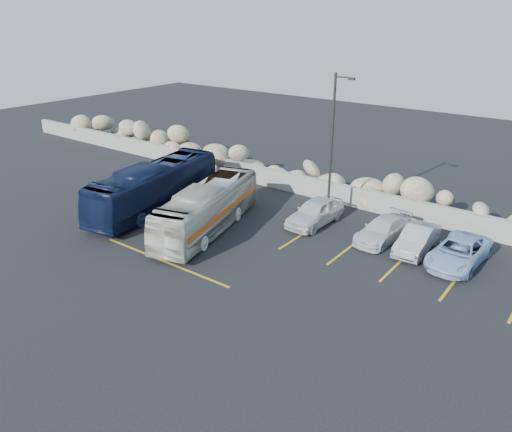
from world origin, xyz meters
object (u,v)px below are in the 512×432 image
Objects in this scene: car_a at (315,212)px; car_b at (417,239)px; car_c at (383,230)px; car_d at (459,252)px; lamppost at (333,144)px; tour_coach at (155,187)px; vintage_bus at (208,208)px.

car_a is 5.68m from car_b.
car_d is at bearing 0.28° from car_c.
lamppost is at bearing 170.38° from car_c.
lamppost reaches higher than tour_coach.
tour_coach is at bearing 159.48° from vintage_bus.
car_b is at bearing 178.30° from car_d.
car_d is at bearing 3.54° from tour_coach.
car_b is at bearing 0.55° from car_c.
car_d is (2.05, -0.18, -0.01)m from car_b.
vintage_bus is 2.15× the size of car_a.
car_d is at bearing -7.38° from car_b.
tour_coach is 2.51× the size of car_c.
car_b is at bearing 5.88° from tour_coach.
car_a is 0.95× the size of car_d.
tour_coach is at bearing -164.45° from car_d.
lamppost is 8.49m from car_d.
car_c is at bearing 173.13° from car_b.
tour_coach reaches higher than vintage_bus.
tour_coach is at bearing -167.78° from car_b.
car_b is 0.95× the size of car_c.
car_b is at bearing -11.24° from lamppost.
car_b is 1.85m from car_c.
car_c is (12.55, 3.91, -0.80)m from tour_coach.
vintage_bus is (-4.36, -5.30, -3.06)m from lamppost.
car_d is at bearing 3.74° from vintage_bus.
car_a is (-0.19, -1.19, -3.59)m from lamppost.
lamppost is 2.16× the size of car_b.
car_c is (3.65, -0.95, -3.73)m from lamppost.
lamppost is 6.70m from car_b.
car_c is 3.90m from car_d.
lamppost reaches higher than car_d.
tour_coach is (-8.90, -4.86, -2.93)m from lamppost.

